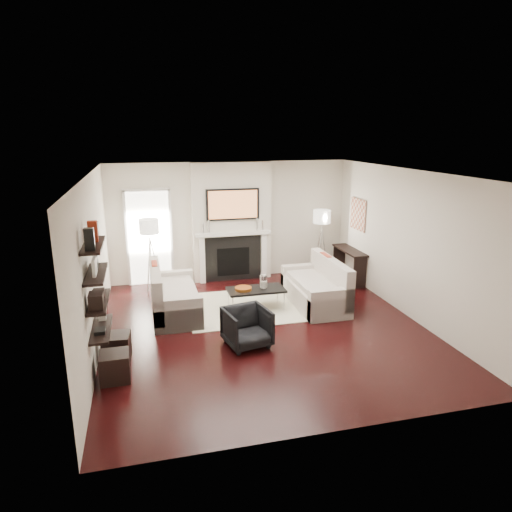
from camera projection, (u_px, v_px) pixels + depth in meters
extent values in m
plane|color=black|center=(264.00, 327.00, 8.06)|extent=(6.00, 6.00, 0.00)
plane|color=white|center=(265.00, 173.00, 7.35)|extent=(6.00, 6.00, 0.00)
plane|color=silver|center=(231.00, 221.00, 10.51)|extent=(5.50, 0.00, 5.50)
plane|color=silver|center=(338.00, 324.00, 4.90)|extent=(5.50, 0.00, 5.50)
plane|color=silver|center=(93.00, 265.00, 7.06)|extent=(0.00, 6.00, 6.00)
plane|color=silver|center=(409.00, 244.00, 8.35)|extent=(0.00, 6.00, 6.00)
cube|color=silver|center=(232.00, 222.00, 10.39)|extent=(1.80, 0.25, 2.70)
cube|color=black|center=(233.00, 259.00, 10.49)|extent=(1.30, 0.02, 1.04)
cube|color=black|center=(233.00, 262.00, 10.50)|extent=(0.75, 0.02, 0.65)
cube|color=white|center=(202.00, 260.00, 10.28)|extent=(0.12, 0.08, 1.10)
cube|color=white|center=(264.00, 256.00, 10.62)|extent=(0.12, 0.08, 1.10)
cube|color=white|center=(233.00, 234.00, 10.28)|extent=(1.70, 0.18, 0.07)
cube|color=black|center=(233.00, 204.00, 10.13)|extent=(1.20, 0.06, 0.70)
cube|color=#BF723F|center=(233.00, 205.00, 10.10)|extent=(1.10, 0.00, 0.62)
cylinder|color=silver|center=(209.00, 227.00, 10.11)|extent=(0.04, 0.04, 0.30)
cylinder|color=silver|center=(203.00, 228.00, 10.09)|extent=(0.04, 0.04, 0.24)
cylinder|color=silver|center=(257.00, 224.00, 10.37)|extent=(0.04, 0.04, 0.30)
cylinder|color=silver|center=(262.00, 225.00, 10.41)|extent=(0.04, 0.04, 0.24)
cube|color=white|center=(149.00, 238.00, 10.13)|extent=(0.90, 0.02, 2.10)
cube|color=white|center=(127.00, 240.00, 10.00)|extent=(0.06, 0.06, 2.16)
cube|color=white|center=(171.00, 237.00, 10.23)|extent=(0.06, 0.06, 2.16)
cube|color=white|center=(146.00, 190.00, 9.83)|extent=(1.02, 0.06, 0.06)
cube|color=beige|center=(253.00, 306.00, 9.03)|extent=(2.60, 2.00, 0.01)
cube|color=beige|center=(175.00, 303.00, 8.62)|extent=(0.85, 1.80, 0.42)
cube|color=beige|center=(156.00, 289.00, 8.46)|extent=(0.18, 1.80, 0.80)
cube|color=beige|center=(179.00, 315.00, 7.84)|extent=(0.85, 0.18, 0.60)
cube|color=beige|center=(172.00, 285.00, 9.35)|extent=(0.85, 0.18, 0.60)
cube|color=beige|center=(177.00, 290.00, 8.56)|extent=(0.63, 1.44, 0.10)
cube|color=maroon|center=(155.00, 274.00, 8.68)|extent=(0.10, 0.42, 0.42)
cube|color=black|center=(156.00, 284.00, 8.13)|extent=(0.10, 0.40, 0.40)
cube|color=beige|center=(314.00, 295.00, 9.07)|extent=(0.85, 1.80, 0.42)
cube|color=beige|center=(331.00, 278.00, 9.07)|extent=(0.18, 1.80, 0.80)
cube|color=beige|center=(331.00, 305.00, 8.29)|extent=(0.85, 0.18, 0.60)
cube|color=beige|center=(301.00, 278.00, 9.80)|extent=(0.85, 0.18, 0.60)
cube|color=beige|center=(313.00, 282.00, 8.99)|extent=(0.63, 1.44, 0.10)
cube|color=maroon|center=(325.00, 264.00, 9.29)|extent=(0.10, 0.42, 0.42)
cube|color=black|center=(337.00, 273.00, 8.73)|extent=(0.10, 0.40, 0.40)
cube|color=black|center=(256.00, 290.00, 8.78)|extent=(1.10, 0.55, 0.04)
cylinder|color=silver|center=(233.00, 306.00, 8.51)|extent=(0.02, 0.02, 0.38)
cylinder|color=silver|center=(284.00, 302.00, 8.75)|extent=(0.02, 0.02, 0.38)
cylinder|color=silver|center=(229.00, 298.00, 8.92)|extent=(0.02, 0.02, 0.38)
cylinder|color=silver|center=(277.00, 294.00, 9.16)|extent=(0.02, 0.02, 0.38)
cylinder|color=white|center=(264.00, 281.00, 8.77)|extent=(0.14, 0.14, 0.25)
cylinder|color=white|center=(264.00, 285.00, 8.79)|extent=(0.10, 0.10, 0.14)
cylinder|color=#B55D1E|center=(243.00, 289.00, 8.71)|extent=(0.32, 0.32, 0.05)
imported|color=black|center=(247.00, 325.00, 7.30)|extent=(0.78, 0.75, 0.69)
cylinder|color=silver|center=(151.00, 266.00, 9.65)|extent=(0.02, 0.02, 1.20)
cylinder|color=white|center=(149.00, 226.00, 9.43)|extent=(0.40, 0.40, 0.30)
cylinder|color=silver|center=(157.00, 265.00, 9.68)|extent=(0.25, 0.02, 1.23)
cylinder|color=silver|center=(149.00, 265.00, 9.73)|extent=(0.14, 0.22, 1.23)
cylinder|color=silver|center=(149.00, 267.00, 9.55)|extent=(0.14, 0.22, 1.23)
cylinder|color=silver|center=(321.00, 252.00, 10.73)|extent=(0.02, 0.02, 1.20)
cylinder|color=white|center=(322.00, 217.00, 10.51)|extent=(0.40, 0.40, 0.30)
cylinder|color=silver|center=(325.00, 252.00, 10.76)|extent=(0.25, 0.02, 1.23)
cylinder|color=silver|center=(317.00, 251.00, 10.81)|extent=(0.14, 0.22, 1.23)
cylinder|color=silver|center=(320.00, 253.00, 10.63)|extent=(0.14, 0.22, 1.23)
cube|color=black|center=(350.00, 250.00, 10.38)|extent=(0.35, 1.20, 0.04)
cube|color=black|center=(360.00, 273.00, 9.97)|extent=(0.30, 0.04, 0.71)
cube|color=black|center=(339.00, 260.00, 11.00)|extent=(0.30, 0.04, 0.71)
cube|color=#99664C|center=(358.00, 214.00, 10.21)|extent=(0.03, 0.70, 0.70)
cube|color=black|center=(101.00, 329.00, 6.32)|extent=(0.25, 1.00, 0.03)
cube|color=black|center=(99.00, 302.00, 6.22)|extent=(0.25, 1.00, 0.04)
cube|color=black|center=(96.00, 274.00, 6.11)|extent=(0.25, 1.00, 0.04)
cube|color=black|center=(93.00, 245.00, 6.01)|extent=(0.25, 1.00, 0.04)
cube|color=black|center=(89.00, 239.00, 5.64)|extent=(0.12, 0.10, 0.28)
cube|color=maroon|center=(93.00, 231.00, 6.08)|extent=(0.12, 0.10, 0.28)
cube|color=white|center=(94.00, 267.00, 6.00)|extent=(0.04, 0.30, 0.22)
cube|color=black|center=(96.00, 262.00, 6.26)|extent=(0.04, 0.22, 0.18)
cube|color=black|center=(96.00, 301.00, 5.93)|extent=(0.18, 0.25, 0.20)
cube|color=black|center=(99.00, 293.00, 6.33)|extent=(0.15, 0.12, 0.12)
cube|color=black|center=(100.00, 331.00, 6.16)|extent=(0.14, 0.20, 0.05)
cube|color=white|center=(102.00, 314.00, 6.57)|extent=(0.10, 0.10, 0.18)
cylinder|color=black|center=(97.00, 231.00, 7.81)|extent=(0.04, 0.34, 0.34)
cylinder|color=white|center=(99.00, 231.00, 7.82)|extent=(0.01, 0.29, 0.29)
cube|color=black|center=(117.00, 347.00, 6.89)|extent=(0.43, 0.43, 0.40)
cube|color=black|center=(115.00, 367.00, 6.31)|extent=(0.41, 0.41, 0.40)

